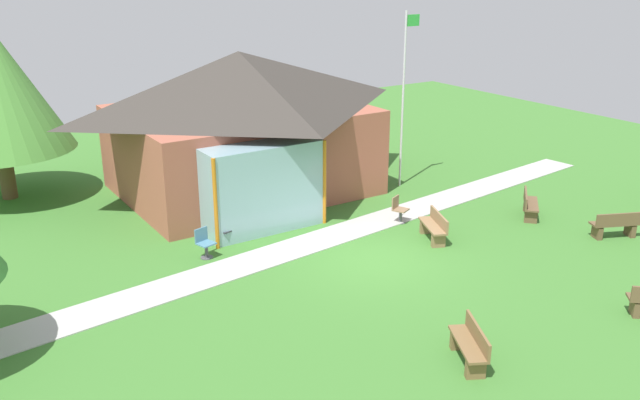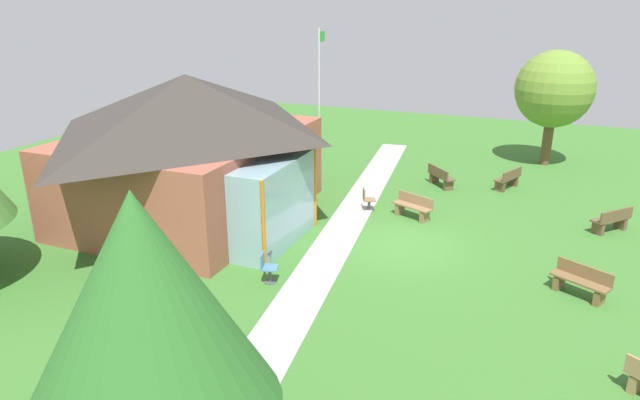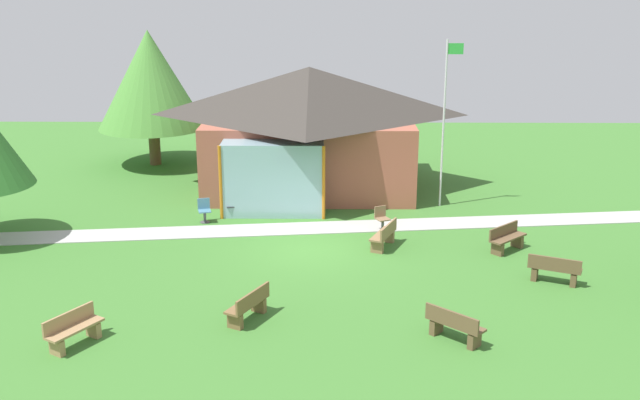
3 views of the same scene
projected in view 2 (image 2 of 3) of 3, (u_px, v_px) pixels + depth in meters
name	position (u px, v px, depth m)	size (l,w,h in m)	color
ground_plane	(400.00, 243.00, 18.17)	(44.00, 44.00, 0.00)	#3D752D
pavilion	(193.00, 145.00, 19.67)	(9.36, 8.38, 5.05)	#A35642
footpath	(340.00, 233.00, 18.90)	(25.16, 1.30, 0.03)	#ADADA8
flagpole	(319.00, 101.00, 22.99)	(0.64, 0.08, 6.39)	silver
bench_rear_near_path	(413.00, 207.00, 20.16)	(1.00, 1.55, 0.84)	olive
bench_lawn_far_right	(508.00, 179.00, 23.26)	(1.55, 1.01, 0.84)	brown
bench_mid_right	(440.00, 177.00, 23.54)	(1.40, 1.34, 0.84)	brown
bench_front_center	(581.00, 282.00, 14.82)	(1.08, 1.53, 0.84)	brown
bench_front_right	(612.00, 221.00, 18.92)	(1.40, 1.34, 0.84)	brown
patio_chair_west	(267.00, 268.00, 15.54)	(0.54, 0.54, 0.86)	teal
patio_chair_lawn_spare	(367.00, 200.00, 20.80)	(0.59, 0.59, 0.86)	#8C6B4C
patio_chair_porch_left	(262.00, 252.00, 16.57)	(0.55, 0.55, 0.86)	#33383D
tree_west_hedge	(144.00, 308.00, 7.54)	(3.69, 3.69, 5.22)	brown
tree_far_east	(554.00, 90.00, 25.68)	(3.52, 3.52, 5.33)	brown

